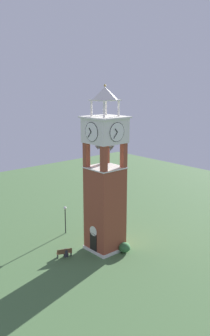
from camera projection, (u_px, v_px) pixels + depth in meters
ground at (105, 249)px, 39.98m from camera, size 80.00×80.00×0.00m
clock_tower at (105, 185)px, 38.27m from camera, size 3.90×3.90×17.72m
park_bench at (64, 253)px, 37.99m from camera, size 1.02×1.65×0.95m
lamp_post at (65, 214)px, 43.52m from camera, size 0.36×0.36×3.42m
trash_bin at (66, 253)px, 38.11m from camera, size 0.52×0.52×0.80m
shrub_near_entry at (126, 246)px, 39.83m from camera, size 0.79×0.79×0.75m
shrub_left_of_tower at (124, 247)px, 39.09m from camera, size 1.30×1.30×1.05m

